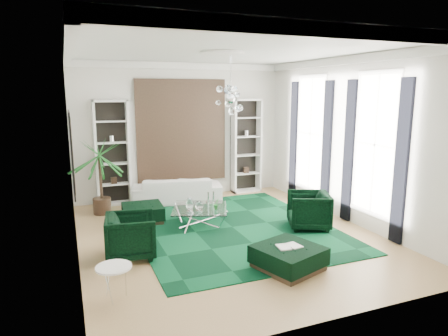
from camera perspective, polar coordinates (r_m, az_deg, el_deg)
name	(u,v)px	position (r m, az deg, el deg)	size (l,w,h in m)	color
floor	(228,235)	(8.63, 0.53, -9.59)	(6.00, 7.00, 0.02)	tan
ceiling	(228,50)	(8.12, 0.58, 16.55)	(6.00, 7.00, 0.02)	white
wall_back	(181,131)	(11.46, -6.12, 5.28)	(6.00, 0.02, 3.80)	silver
wall_front	(335,182)	(5.13, 15.54, -1.99)	(6.00, 0.02, 3.80)	silver
wall_left	(71,155)	(7.56, -21.08, 1.73)	(0.02, 7.00, 3.80)	silver
wall_right	(348,140)	(9.70, 17.29, 3.83)	(0.02, 7.00, 3.80)	silver
crown_molding	(228,55)	(8.11, 0.58, 15.78)	(6.00, 7.00, 0.18)	white
ceiling_medallion	(222,53)	(8.39, -0.23, 16.09)	(0.90, 0.90, 0.05)	white
tapestry	(182,131)	(11.41, -6.06, 5.25)	(2.50, 0.06, 2.80)	black
shelving_left	(112,153)	(10.97, -15.65, 2.05)	(0.90, 0.38, 2.80)	white
shelving_right	(246,146)	(12.00, 3.20, 3.17)	(0.90, 0.38, 2.80)	white
painting	(72,153)	(8.16, -20.84, 2.01)	(0.04, 1.30, 1.60)	black
window_near	(375,145)	(9.01, 20.77, 3.11)	(0.03, 1.10, 2.90)	white
curtain_near_a	(401,163)	(8.46, 24.02, 0.70)	(0.07, 0.30, 3.25)	black
curtain_near_b	(349,152)	(9.60, 17.40, 2.25)	(0.07, 0.30, 3.25)	black
window_far	(311,134)	(10.88, 12.26, 4.79)	(0.03, 1.10, 2.90)	white
curtain_far_a	(327,147)	(10.26, 14.46, 2.93)	(0.07, 0.30, 3.25)	black
curtain_far_b	(294,140)	(11.54, 9.91, 3.97)	(0.07, 0.30, 3.25)	black
rug	(232,227)	(9.05, 1.19, -8.47)	(4.20, 5.00, 0.02)	black
sofa	(177,190)	(11.05, -6.71, -3.11)	(2.39, 0.94, 0.70)	silver
armchair_left	(131,236)	(7.61, -13.14, -9.41)	(0.87, 0.89, 0.81)	black
armchair_right	(309,210)	(9.12, 11.99, -5.92)	(0.87, 0.89, 0.81)	black
coffee_table	(200,216)	(9.18, -3.43, -6.90)	(1.20, 1.20, 0.41)	white
ottoman_side	(143,213)	(9.59, -11.52, -6.37)	(0.90, 0.90, 0.40)	black
ottoman_front	(288,258)	(7.10, 9.17, -12.55)	(1.00, 1.00, 0.40)	black
book	(289,246)	(7.02, 9.22, -10.94)	(0.42, 0.28, 0.03)	white
side_table	(114,283)	(6.28, -15.38, -15.57)	(0.52, 0.52, 0.50)	white
palm	(100,166)	(10.23, -17.31, 0.21)	(1.50, 1.50, 2.40)	#1C6C24
chandelier	(231,99)	(8.51, 0.95, 9.82)	(0.80, 0.80, 0.72)	white
table_plant	(216,204)	(8.96, -1.12, -5.16)	(0.13, 0.11, 0.24)	#1C6C24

